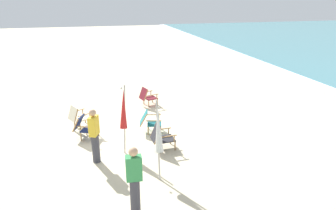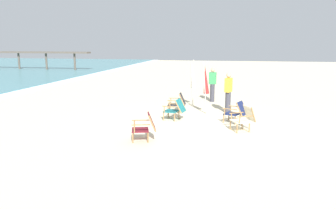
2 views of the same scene
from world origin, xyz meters
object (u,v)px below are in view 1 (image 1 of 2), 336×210
at_px(umbrella_furled_red, 124,110).
at_px(person_near_chairs, 95,135).
at_px(person_by_waterline, 134,180).
at_px(beach_chair_front_right, 149,121).
at_px(umbrella_furled_white, 158,130).
at_px(beach_chair_back_left, 85,126).
at_px(beach_chair_back_right, 147,96).
at_px(beach_chair_front_left, 78,116).
at_px(beach_chair_far_center, 161,136).

bearing_deg(umbrella_furled_red, person_near_chairs, -65.29).
distance_m(umbrella_furled_red, person_by_waterline, 2.91).
height_order(beach_chair_front_right, umbrella_furled_white, umbrella_furled_white).
relative_size(beach_chair_front_right, beach_chair_back_left, 0.94).
distance_m(beach_chair_front_right, beach_chair_back_right, 2.74).
bearing_deg(person_by_waterline, beach_chair_front_left, -165.43).
xyz_separation_m(umbrella_furled_red, person_by_waterline, (2.85, -0.12, -0.54)).
height_order(umbrella_furled_white, person_by_waterline, umbrella_furled_white).
bearing_deg(beach_chair_front_left, beach_chair_back_right, 120.11).
xyz_separation_m(beach_chair_far_center, beach_chair_back_left, (-1.38, -2.32, -0.00)).
bearing_deg(umbrella_furled_red, beach_chair_back_right, 160.02).
relative_size(beach_chair_front_left, umbrella_furled_red, 0.41).
bearing_deg(beach_chair_back_left, beach_chair_front_right, 88.12).
bearing_deg(person_by_waterline, beach_chair_back_right, 167.20).
xyz_separation_m(umbrella_furled_white, person_by_waterline, (1.27, -0.82, -0.51)).
xyz_separation_m(beach_chair_front_right, beach_chair_back_right, (-2.71, 0.43, 0.01)).
distance_m(beach_chair_back_right, person_by_waterline, 6.95).
bearing_deg(beach_chair_far_center, beach_chair_back_left, -120.68).
bearing_deg(person_near_chairs, umbrella_furled_red, 114.71).
relative_size(person_near_chairs, person_by_waterline, 1.00).
distance_m(beach_chair_front_right, umbrella_furled_white, 2.95).
distance_m(beach_chair_front_right, umbrella_furled_red, 1.83).
height_order(beach_chair_front_right, beach_chair_far_center, beach_chair_far_center).
xyz_separation_m(beach_chair_back_right, umbrella_furled_red, (3.91, -1.42, 0.95)).
bearing_deg(beach_chair_back_right, beach_chair_far_center, -4.38).
xyz_separation_m(beach_chair_front_left, umbrella_furled_white, (3.83, 2.14, 0.92)).
distance_m(umbrella_furled_red, umbrella_furled_white, 1.73).
height_order(beach_chair_back_left, person_near_chairs, person_near_chairs).
bearing_deg(beach_chair_front_right, umbrella_furled_red, -39.52).
distance_m(beach_chair_far_center, person_near_chairs, 2.06).
xyz_separation_m(beach_chair_far_center, umbrella_furled_red, (-0.11, -1.11, 0.95)).
height_order(beach_chair_back_right, person_by_waterline, person_by_waterline).
distance_m(beach_chair_back_left, person_by_waterline, 4.29).
bearing_deg(umbrella_furled_white, beach_chair_back_left, -146.20).
bearing_deg(beach_chair_back_right, beach_chair_front_right, -9.03).
bearing_deg(beach_chair_back_right, person_near_chairs, -28.14).
bearing_deg(umbrella_furled_white, person_near_chairs, -126.47).
bearing_deg(person_by_waterline, umbrella_furled_red, 177.68).
height_order(beach_chair_far_center, umbrella_furled_red, umbrella_furled_red).
distance_m(beach_chair_far_center, beach_chair_front_left, 3.47).
relative_size(beach_chair_back_right, beach_chair_far_center, 1.03).
bearing_deg(umbrella_furled_white, beach_chair_far_center, 164.34).
distance_m(beach_chair_front_left, umbrella_furled_white, 4.48).
bearing_deg(beach_chair_front_right, beach_chair_front_left, -113.26).
bearing_deg(beach_chair_far_center, person_by_waterline, -24.09).
bearing_deg(person_near_chairs, person_by_waterline, 17.49).
relative_size(beach_chair_front_right, beach_chair_far_center, 1.05).
distance_m(beach_chair_back_right, umbrella_furled_white, 5.61).
relative_size(beach_chair_front_right, person_near_chairs, 0.52).
height_order(beach_chair_far_center, beach_chair_back_left, beach_chair_far_center).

